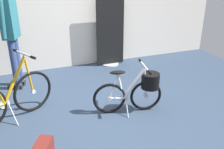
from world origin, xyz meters
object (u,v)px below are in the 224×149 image
object	(u,v)px
floor_banner_stand	(110,36)
visitor_near_wall	(10,27)
folding_bike_foreground	(137,89)
display_bike_left	(4,95)

from	to	relation	value
floor_banner_stand	visitor_near_wall	bearing A→B (deg)	-166.33
folding_bike_foreground	visitor_near_wall	xyz separation A→B (m)	(-1.58, 1.46, 0.71)
folding_bike_foreground	visitor_near_wall	bearing A→B (deg)	137.22
visitor_near_wall	floor_banner_stand	bearing A→B (deg)	13.67
display_bike_left	visitor_near_wall	distance (m)	1.29
folding_bike_foreground	visitor_near_wall	size ratio (longest dim) A/B	0.54
folding_bike_foreground	display_bike_left	distance (m)	1.80
floor_banner_stand	display_bike_left	world-z (taller)	floor_banner_stand
floor_banner_stand	folding_bike_foreground	size ratio (longest dim) A/B	1.45
folding_bike_foreground	visitor_near_wall	world-z (taller)	visitor_near_wall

